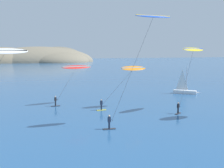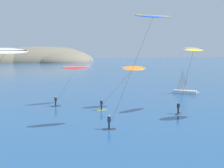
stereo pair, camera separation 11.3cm
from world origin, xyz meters
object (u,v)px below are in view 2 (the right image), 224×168
object	(u,v)px
kitesurfer_red	(75,70)
kitesurfer_white	(1,59)
kitesurfer_orange	(131,72)
kitesurfer_yellow	(192,55)
kitesurfer_blue	(149,27)
sailboat_near	(187,91)

from	to	relation	value
kitesurfer_red	kitesurfer_white	world-z (taller)	kitesurfer_white
kitesurfer_white	kitesurfer_orange	bearing A→B (deg)	19.82
kitesurfer_yellow	kitesurfer_blue	distance (m)	11.84
kitesurfer_yellow	kitesurfer_orange	bearing A→B (deg)	144.13
kitesurfer_red	kitesurfer_blue	bearing A→B (deg)	-71.43
sailboat_near	kitesurfer_yellow	bearing A→B (deg)	-122.37
kitesurfer_blue	kitesurfer_white	bearing A→B (deg)	166.72
sailboat_near	kitesurfer_white	bearing A→B (deg)	-156.11
sailboat_near	kitesurfer_orange	bearing A→B (deg)	-151.78
kitesurfer_white	kitesurfer_orange	distance (m)	20.46
kitesurfer_red	kitesurfer_white	bearing A→B (deg)	-131.72
kitesurfer_yellow	kitesurfer_white	xyz separation A→B (m)	(-26.73, -1.37, -0.30)
sailboat_near	kitesurfer_white	world-z (taller)	kitesurfer_white
sailboat_near	kitesurfer_orange	size ratio (longest dim) A/B	0.65
sailboat_near	kitesurfer_yellow	world-z (taller)	kitesurfer_yellow
kitesurfer_yellow	kitesurfer_blue	xyz separation A→B (m)	(-10.03, -5.31, 3.36)
kitesurfer_red	kitesurfer_blue	world-z (taller)	kitesurfer_blue
sailboat_near	kitesurfer_red	size ratio (longest dim) A/B	0.78
kitesurfer_blue	kitesurfer_red	bearing A→B (deg)	108.57
kitesurfer_white	sailboat_near	bearing A→B (deg)	23.89
kitesurfer_white	kitesurfer_blue	bearing A→B (deg)	-13.28
kitesurfer_yellow	kitesurfer_orange	size ratio (longest dim) A/B	1.10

